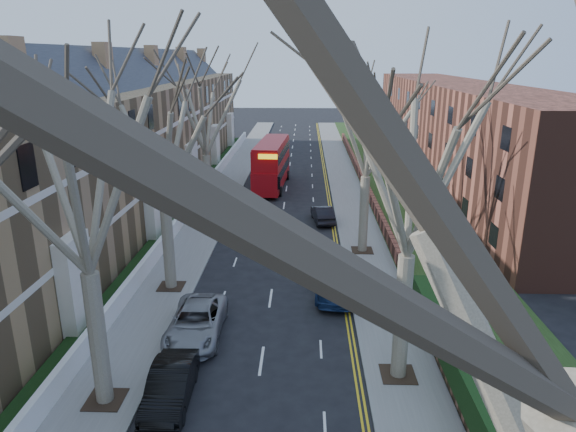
{
  "coord_description": "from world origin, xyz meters",
  "views": [
    {
      "loc": [
        1.79,
        -10.25,
        12.65
      ],
      "look_at": [
        0.81,
        19.35,
        3.33
      ],
      "focal_mm": 32.0,
      "sensor_mm": 36.0,
      "label": 1
    }
  ],
  "objects": [
    {
      "name": "pavement_left",
      "position": [
        -6.0,
        39.0,
        0.06
      ],
      "size": [
        3.0,
        102.0,
        0.12
      ],
      "primitive_type": "cube",
      "color": "slate",
      "rests_on": "ground"
    },
    {
      "name": "pavement_right",
      "position": [
        6.0,
        39.0,
        0.06
      ],
      "size": [
        3.0,
        102.0,
        0.12
      ],
      "primitive_type": "cube",
      "color": "slate",
      "rests_on": "ground"
    },
    {
      "name": "terrace_left",
      "position": [
        -13.65,
        31.0,
        5.53
      ],
      "size": [
        9.7,
        78.0,
        13.6
      ],
      "color": "#97774D",
      "rests_on": "ground"
    },
    {
      "name": "flats_right",
      "position": [
        17.46,
        43.0,
        4.98
      ],
      "size": [
        13.97,
        54.0,
        10.0
      ],
      "color": "brown",
      "rests_on": "ground"
    },
    {
      "name": "front_wall_left",
      "position": [
        -7.65,
        31.0,
        0.62
      ],
      "size": [
        0.3,
        78.0,
        1.0
      ],
      "color": "white",
      "rests_on": "ground"
    },
    {
      "name": "grass_verge_right",
      "position": [
        10.5,
        39.0,
        0.15
      ],
      "size": [
        6.0,
        102.0,
        0.06
      ],
      "color": "#213613",
      "rests_on": "ground"
    },
    {
      "name": "tree_left_mid",
      "position": [
        -5.7,
        6.0,
        9.56
      ],
      "size": [
        10.5,
        10.5,
        14.71
      ],
      "color": "#695F4B",
      "rests_on": "ground"
    },
    {
      "name": "tree_left_far",
      "position": [
        -5.7,
        16.0,
        9.24
      ],
      "size": [
        10.15,
        10.15,
        14.22
      ],
      "color": "#695F4B",
      "rests_on": "ground"
    },
    {
      "name": "tree_left_dist",
      "position": [
        -5.7,
        28.0,
        9.56
      ],
      "size": [
        10.5,
        10.5,
        14.71
      ],
      "color": "#695F4B",
      "rests_on": "ground"
    },
    {
      "name": "tree_right_mid",
      "position": [
        5.7,
        8.0,
        9.56
      ],
      "size": [
        10.5,
        10.5,
        14.71
      ],
      "color": "#695F4B",
      "rests_on": "ground"
    },
    {
      "name": "tree_right_far",
      "position": [
        5.7,
        22.0,
        9.24
      ],
      "size": [
        10.15,
        10.15,
        14.22
      ],
      "color": "#695F4B",
      "rests_on": "ground"
    },
    {
      "name": "double_decker_bus",
      "position": [
        -1.47,
        39.58,
        2.21
      ],
      "size": [
        3.27,
        10.86,
        4.49
      ],
      "rotation": [
        0.0,
        0.0,
        3.07
      ],
      "color": "#A20B11",
      "rests_on": "ground"
    },
    {
      "name": "car_left_mid",
      "position": [
        -3.2,
        6.11,
        0.72
      ],
      "size": [
        1.66,
        4.39,
        1.43
      ],
      "primitive_type": "imported",
      "rotation": [
        0.0,
        0.0,
        0.03
      ],
      "color": "black",
      "rests_on": "ground"
    },
    {
      "name": "car_left_far",
      "position": [
        -3.21,
        10.94,
        0.73
      ],
      "size": [
        2.49,
        5.28,
        1.46
      ],
      "primitive_type": "imported",
      "rotation": [
        0.0,
        0.0,
        0.01
      ],
      "color": "gray",
      "rests_on": "ground"
    },
    {
      "name": "car_right_near",
      "position": [
        3.7,
        15.6,
        0.78
      ],
      "size": [
        2.88,
        5.6,
        1.55
      ],
      "primitive_type": "imported",
      "rotation": [
        0.0,
        0.0,
        3.01
      ],
      "color": "navy",
      "rests_on": "ground"
    },
    {
      "name": "car_right_mid",
      "position": [
        3.01,
        20.8,
        0.66
      ],
      "size": [
        1.81,
        3.99,
        1.33
      ],
      "primitive_type": "imported",
      "rotation": [
        0.0,
        0.0,
        3.08
      ],
      "color": "#95979D",
      "rests_on": "ground"
    },
    {
      "name": "car_right_far",
      "position": [
        3.24,
        28.5,
        0.65
      ],
      "size": [
        1.9,
        4.11,
        1.31
      ],
      "primitive_type": "imported",
      "rotation": [
        0.0,
        0.0,
        3.28
      ],
      "color": "black",
      "rests_on": "ground"
    }
  ]
}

